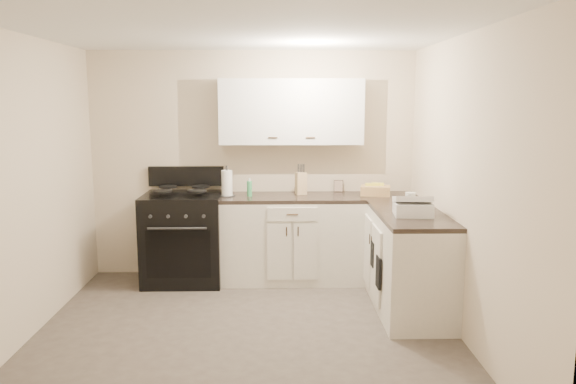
{
  "coord_description": "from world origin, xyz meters",
  "views": [
    {
      "loc": [
        0.26,
        -4.48,
        1.97
      ],
      "look_at": [
        0.37,
        0.85,
        1.09
      ],
      "focal_mm": 35.0,
      "sensor_mm": 36.0,
      "label": 1
    }
  ],
  "objects_px": {
    "paper_towel": "(227,183)",
    "wicker_basket": "(375,191)",
    "stove": "(184,240)",
    "countertop_grill": "(413,209)",
    "knife_block": "(301,183)"
  },
  "relations": [
    {
      "from": "knife_block",
      "to": "countertop_grill",
      "type": "relative_size",
      "value": 0.74
    },
    {
      "from": "paper_towel",
      "to": "wicker_basket",
      "type": "distance_m",
      "value": 1.61
    },
    {
      "from": "wicker_basket",
      "to": "countertop_grill",
      "type": "bearing_deg",
      "value": -82.14
    },
    {
      "from": "stove",
      "to": "wicker_basket",
      "type": "bearing_deg",
      "value": 1.1
    },
    {
      "from": "knife_block",
      "to": "stove",
      "type": "bearing_deg",
      "value": 169.76
    },
    {
      "from": "stove",
      "to": "knife_block",
      "type": "height_order",
      "value": "knife_block"
    },
    {
      "from": "wicker_basket",
      "to": "countertop_grill",
      "type": "xyz_separation_m",
      "value": [
        0.15,
        -1.07,
        0.01
      ]
    },
    {
      "from": "knife_block",
      "to": "paper_towel",
      "type": "height_order",
      "value": "paper_towel"
    },
    {
      "from": "countertop_grill",
      "to": "knife_block",
      "type": "bearing_deg",
      "value": 134.71
    },
    {
      "from": "paper_towel",
      "to": "wicker_basket",
      "type": "xyz_separation_m",
      "value": [
        1.61,
        0.03,
        -0.09
      ]
    },
    {
      "from": "stove",
      "to": "knife_block",
      "type": "relative_size",
      "value": 4.16
    },
    {
      "from": "stove",
      "to": "wicker_basket",
      "type": "height_order",
      "value": "wicker_basket"
    },
    {
      "from": "stove",
      "to": "countertop_grill",
      "type": "distance_m",
      "value": 2.52
    },
    {
      "from": "wicker_basket",
      "to": "countertop_grill",
      "type": "height_order",
      "value": "countertop_grill"
    },
    {
      "from": "stove",
      "to": "wicker_basket",
      "type": "distance_m",
      "value": 2.15
    }
  ]
}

